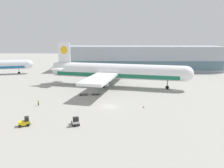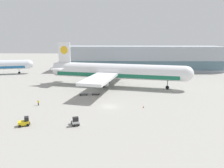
% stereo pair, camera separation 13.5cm
% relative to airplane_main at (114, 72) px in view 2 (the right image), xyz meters
% --- Properties ---
extents(ground_plane, '(400.00, 400.00, 0.00)m').
position_rel_airplane_main_xyz_m(ground_plane, '(-0.95, -26.26, -5.84)').
color(ground_plane, '#9E9B93').
extents(terminal_building, '(90.00, 18.20, 14.00)m').
position_rel_airplane_main_xyz_m(terminal_building, '(14.43, 42.66, 1.15)').
color(terminal_building, '#9EA8B2').
rests_on(terminal_building, ground_plane).
extents(airplane_main, '(57.27, 48.58, 17.00)m').
position_rel_airplane_main_xyz_m(airplane_main, '(0.00, 0.00, 0.00)').
color(airplane_main, white).
rests_on(airplane_main, ground_plane).
extents(baggage_tug_foreground, '(2.79, 2.38, 2.00)m').
position_rel_airplane_main_xyz_m(baggage_tug_foreground, '(-18.97, -40.16, -4.96)').
color(baggage_tug_foreground, yellow).
rests_on(baggage_tug_foreground, ground_plane).
extents(baggage_tug_mid, '(2.29, 2.77, 2.00)m').
position_rel_airplane_main_xyz_m(baggage_tug_mid, '(-7.87, -39.44, -4.96)').
color(baggage_tug_mid, silver).
rests_on(baggage_tug_mid, ground_plane).
extents(baggage_dolly_lead, '(3.77, 1.82, 0.48)m').
position_rel_airplane_main_xyz_m(baggage_dolly_lead, '(-10.01, -13.97, -5.45)').
color(baggage_dolly_lead, '#56565B').
rests_on(baggage_dolly_lead, ground_plane).
extents(baggage_dolly_second, '(3.77, 1.82, 0.48)m').
position_rel_airplane_main_xyz_m(baggage_dolly_second, '(-6.01, -13.39, -5.45)').
color(baggage_dolly_second, '#56565B').
rests_on(baggage_dolly_second, ground_plane).
extents(ground_crew_near, '(0.53, 0.35, 1.66)m').
position_rel_airplane_main_xyz_m(ground_crew_near, '(-21.18, -25.64, -4.87)').
color(ground_crew_near, black).
rests_on(ground_crew_near, ground_plane).
extents(traffic_cone_near, '(0.40, 0.40, 0.63)m').
position_rel_airplane_main_xyz_m(traffic_cone_near, '(8.62, -26.89, -5.53)').
color(traffic_cone_near, black).
rests_on(traffic_cone_near, ground_plane).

